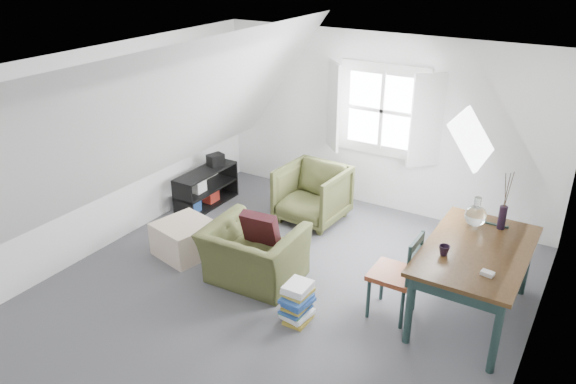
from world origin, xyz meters
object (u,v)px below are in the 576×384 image
Objects in this scene: ottoman at (185,239)px; dining_chair_far at (490,249)px; armchair_far at (312,219)px; armchair_near at (254,280)px; dining_chair_near at (397,274)px; dining_table at (476,258)px; media_shelf at (205,190)px; magazine_stack at (298,303)px.

dining_chair_far reaches higher than ottoman.
dining_chair_far is (2.47, -0.35, 0.44)m from armchair_far.
armchair_near is 1.08× the size of dining_chair_near.
dining_chair_far is (3.37, 1.28, 0.22)m from ottoman.
media_shelf is at bearing 171.40° from dining_table.
armchair_far is 1.88m from ottoman.
magazine_stack reaches higher than armchair_near.
armchair_near is 1.25× the size of dining_chair_far.
ottoman is (-1.07, 0.05, 0.21)m from armchair_near.
dining_chair_near is at bearing -35.95° from armchair_far.
armchair_near is 0.97× the size of media_shelf.
media_shelf is (-3.36, 1.04, -0.25)m from dining_chair_near.
armchair_far is 0.81× the size of media_shelf.
magazine_stack is at bearing -61.50° from armchair_far.
dining_table reaches higher than media_shelf.
ottoman is at bearing -170.06° from dining_table.
ottoman is at bearing -65.96° from media_shelf.
armchair_far is 2.37m from dining_chair_near.
dining_chair_far is at bearing -4.93° from armchair_far.
dining_table is at bearing -13.95° from media_shelf.
magazine_stack reaches higher than armchair_far.
dining_chair_near reaches higher than dining_table.
dining_table is 1.70× the size of dining_chair_near.
armchair_far is 1.04× the size of dining_chair_far.
magazine_stack is at bearing -37.61° from media_shelf.
armchair_far is at bearing -18.14° from dining_chair_far.
ottoman is (-0.90, -1.63, 0.21)m from armchair_far.
media_shelf reaches higher than ottoman.
dining_chair_far is at bearing 134.77° from dining_chair_near.
dining_table is 1.95× the size of dining_chair_far.
dining_table reaches higher than armchair_near.
ottoman is 0.59× the size of media_shelf.
dining_table is at bearing 79.66° from dining_chair_far.
armchair_near is 1.70m from armchair_far.
media_shelf is (-4.03, -0.07, -0.19)m from dining_chair_far.
dining_chair_far is 2.29m from magazine_stack.
dining_chair_far is at bearing 20.76° from ottoman.
dining_chair_far is 0.87× the size of dining_chair_near.
dining_chair_far reaches higher than dining_table.
armchair_far is 0.53× the size of dining_table.
armchair_far is 1.37× the size of ottoman.
magazine_stack is at bearing 39.07° from dining_chair_far.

